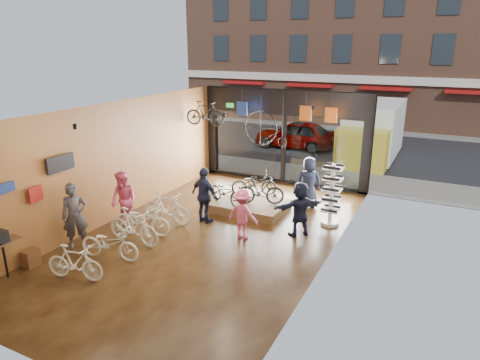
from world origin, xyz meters
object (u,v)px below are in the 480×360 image
Objects in this scene: floor_bike_4 at (142,220)px; penny_farthing at (267,130)px; display_bike_left at (226,192)px; customer_1 at (124,201)px; display_bike_right at (254,184)px; floor_bike_5 at (166,208)px; floor_bike_2 at (110,243)px; box_truck at (371,133)px; customer_2 at (205,196)px; customer_0 at (75,216)px; hung_bike at (205,113)px; sunglasses_rack at (332,195)px; display_bike_mid at (261,190)px; floor_bike_1 at (75,263)px; customer_5 at (300,209)px; customer_4 at (309,183)px; street_car at (296,134)px; display_platform at (250,206)px; customer_3 at (243,214)px; floor_bike_3 at (133,227)px.

penny_farthing is at bearing -31.68° from floor_bike_4.
display_bike_left is 3.39m from customer_1.
display_bike_right is at bearing -91.43° from penny_farthing.
floor_bike_5 is (0.16, 1.03, 0.05)m from floor_bike_4.
floor_bike_2 is at bearing 176.74° from floor_bike_4.
customer_2 is at bearing -107.92° from box_truck.
hung_bike is (0.37, 6.48, 1.98)m from customer_0.
display_bike_mid is at bearing -173.63° from sunglasses_rack.
sunglasses_rack is at bearing -65.81° from floor_bike_5.
box_truck is 15.23m from floor_bike_1.
customer_0 is (-2.96, -5.47, 0.22)m from display_bike_right.
display_bike_left is (-3.10, -9.06, -0.66)m from box_truck.
display_bike_right is at bearing -84.26° from customer_5.
display_bike_mid is 1.78m from customer_4.
street_car is 11.76m from floor_bike_5.
box_truck is at bearing -42.97° from display_bike_right.
display_platform is 1.52× the size of hung_bike.
hung_bike reaches higher than customer_0.
customer_3 is (2.62, 2.70, 0.32)m from floor_bike_2.
street_car reaches higher than floor_bike_4.
floor_bike_2 is 0.95× the size of floor_bike_3.
sunglasses_rack is at bearing -49.97° from floor_bike_1.
sunglasses_rack is (1.11, -1.16, 0.09)m from customer_4.
display_bike_mid is at bearing -76.43° from customer_3.
display_platform is at bearing -74.16° from customer_5.
street_car is 2.50× the size of floor_bike_3.
hung_bike is (-1.93, 3.34, 2.01)m from customer_2.
penny_farthing reaches higher than customer_0.
customer_4 is at bearing -104.35° from hung_bike.
display_bike_left is at bearing 5.82° from street_car.
sunglasses_rack is at bearing 107.57° from customer_4.
customer_4 is (3.56, 5.06, 0.37)m from floor_bike_3.
hung_bike is (-5.21, -6.80, 1.55)m from box_truck.
box_truck is 8.53m from sunglasses_rack.
customer_5 is at bearing -153.04° from display_bike_right.
floor_bike_2 is 1.11× the size of customer_3.
street_car is 2.44× the size of customer_1.
customer_4 reaches higher than customer_5.
customer_1 is at bearing 134.20° from floor_bike_5.
customer_5 is 1.36m from sunglasses_rack.
sunglasses_rack reaches higher than display_bike_right.
box_truck is 7.31m from penny_farthing.
customer_0 is at bearing 36.77° from customer_3.
floor_bike_5 is at bearing 17.32° from customer_4.
customer_4 is (4.84, 5.94, -0.05)m from customer_0.
customer_5 is at bearing -143.83° from display_bike_mid.
customer_1 reaches higher than floor_bike_4.
sunglasses_rack is 1.26× the size of hung_bike.
display_bike_left is (1.18, 4.34, 0.27)m from floor_bike_2.
display_bike_left is (1.19, 5.53, 0.26)m from floor_bike_1.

